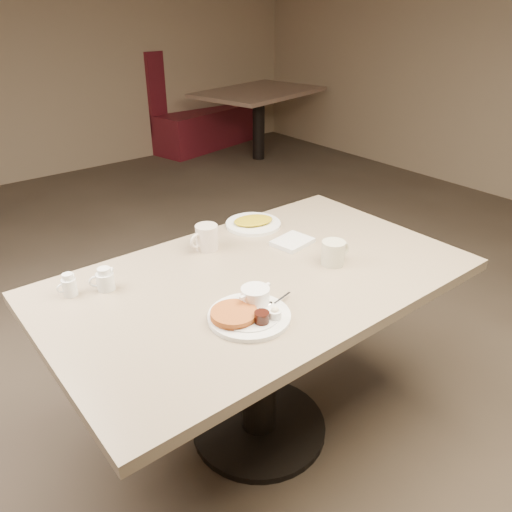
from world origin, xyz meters
TOP-DOWN VIEW (x-y plane):
  - room at (0.00, 0.00)m, footprint 7.04×8.04m
  - diner_table at (0.00, 0.00)m, footprint 1.50×0.90m
  - main_plate at (-0.19, -0.18)m, footprint 0.32×0.28m
  - coffee_mug_near at (0.27, -0.10)m, footprint 0.13×0.09m
  - napkin at (0.27, 0.12)m, footprint 0.17×0.14m
  - coffee_mug_far at (-0.03, 0.29)m, footprint 0.13×0.10m
  - creamer_left at (-0.57, 0.29)m, footprint 0.07×0.06m
  - creamer_right at (-0.47, 0.25)m, footprint 0.09×0.07m
  - hash_plate at (0.25, 0.36)m, footprint 0.30×0.30m
  - booth_back_right at (2.36, 3.92)m, footprint 1.64×1.82m

SIDE VIEW (x-z plane):
  - booth_back_right at x=2.36m, z-range -0.15..0.97m
  - diner_table at x=0.00m, z-range 0.21..0.96m
  - napkin at x=0.27m, z-range 0.75..0.77m
  - hash_plate at x=0.25m, z-range 0.75..0.78m
  - main_plate at x=-0.19m, z-range 0.74..0.81m
  - creamer_right at x=-0.47m, z-range 0.75..0.83m
  - creamer_left at x=-0.57m, z-range 0.75..0.83m
  - coffee_mug_near at x=0.27m, z-range 0.75..0.84m
  - coffee_mug_far at x=-0.03m, z-range 0.75..0.85m
  - room at x=0.00m, z-range -0.02..2.82m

